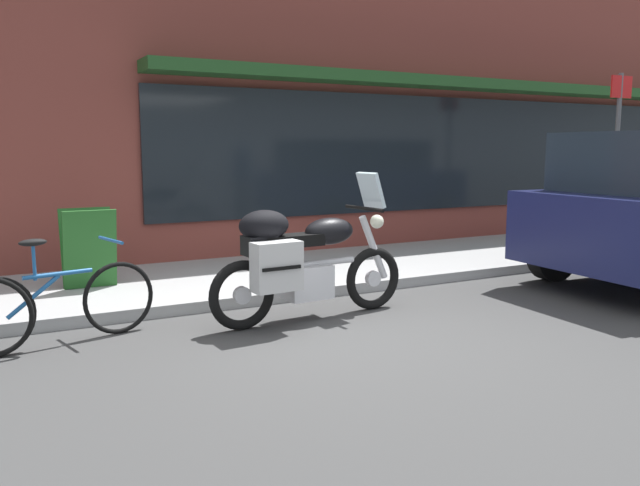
{
  "coord_description": "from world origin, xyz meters",
  "views": [
    {
      "loc": [
        -2.88,
        -4.91,
        1.63
      ],
      "look_at": [
        0.12,
        0.67,
        0.7
      ],
      "focal_mm": 36.29,
      "sensor_mm": 36.0,
      "label": 1
    }
  ],
  "objects": [
    {
      "name": "ground_plane",
      "position": [
        0.0,
        0.0,
        0.0
      ],
      "size": [
        80.0,
        80.0,
        0.0
      ],
      "primitive_type": "plane",
      "color": "#3B3B3B"
    },
    {
      "name": "storefront_building",
      "position": [
        6.19,
        3.73,
        2.9
      ],
      "size": [
        20.38,
        0.9,
        5.92
      ],
      "color": "brown",
      "rests_on": "ground_plane"
    },
    {
      "name": "touring_motorcycle",
      "position": [
        -0.21,
        0.43,
        0.6
      ],
      "size": [
        2.1,
        0.74,
        1.4
      ],
      "color": "black",
      "rests_on": "ground_plane"
    },
    {
      "name": "parked_bicycle",
      "position": [
        -2.31,
        0.73,
        0.36
      ],
      "size": [
        1.63,
        0.53,
        0.91
      ],
      "color": "black",
      "rests_on": "ground_plane"
    },
    {
      "name": "sandwich_board_sign",
      "position": [
        -1.81,
        2.42,
        0.55
      ],
      "size": [
        0.55,
        0.4,
        0.86
      ],
      "color": "#1E511E",
      "rests_on": "sidewalk_curb"
    },
    {
      "name": "parking_sign_pole",
      "position": [
        5.64,
        1.58,
        1.65
      ],
      "size": [
        0.44,
        0.07,
        2.61
      ],
      "color": "#59595B",
      "rests_on": "sidewalk_curb"
    }
  ]
}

